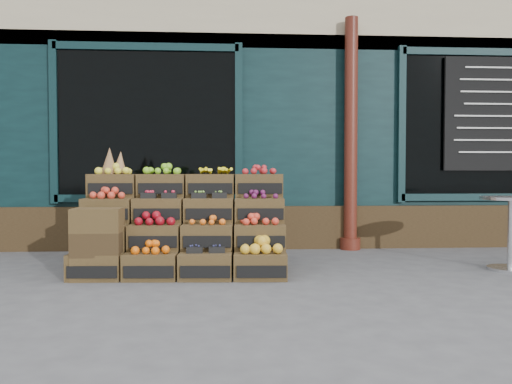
{
  "coord_description": "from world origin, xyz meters",
  "views": [
    {
      "loc": [
        -0.54,
        -4.77,
        1.04
      ],
      "look_at": [
        -0.2,
        0.7,
        0.85
      ],
      "focal_mm": 35.0,
      "sensor_mm": 36.0,
      "label": 1
    }
  ],
  "objects": [
    {
      "name": "ground",
      "position": [
        0.0,
        0.0,
        0.0
      ],
      "size": [
        60.0,
        60.0,
        0.0
      ],
      "primitive_type": "plane",
      "color": "#4D4D50",
      "rests_on": "ground"
    },
    {
      "name": "shopkeeper",
      "position": [
        -1.2,
        2.99,
        0.88
      ],
      "size": [
        0.65,
        0.44,
        1.76
      ],
      "primitive_type": "imported",
      "rotation": [
        0.0,
        0.0,
        3.12
      ],
      "color": "#1C6325",
      "rests_on": "ground"
    },
    {
      "name": "spare_crates",
      "position": [
        -1.8,
        0.24,
        0.35
      ],
      "size": [
        0.47,
        0.33,
        0.71
      ],
      "rotation": [
        0.0,
        0.0,
        0.01
      ],
      "color": "#46341B",
      "rests_on": "ground"
    },
    {
      "name": "crate_display",
      "position": [
        -0.99,
        0.65,
        0.42
      ],
      "size": [
        2.2,
        1.15,
        1.35
      ],
      "rotation": [
        0.0,
        0.0,
        -0.05
      ],
      "color": "#46341B",
      "rests_on": "ground"
    },
    {
      "name": "bistro_table",
      "position": [
        2.56,
        0.44,
        0.5
      ],
      "size": [
        0.64,
        0.64,
        0.8
      ],
      "rotation": [
        0.0,
        0.0,
        0.25
      ],
      "color": "silver",
      "rests_on": "ground"
    },
    {
      "name": "shop_facade",
      "position": [
        0.0,
        5.11,
        2.4
      ],
      "size": [
        12.0,
        6.24,
        4.8
      ],
      "color": "black",
      "rests_on": "ground"
    }
  ]
}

